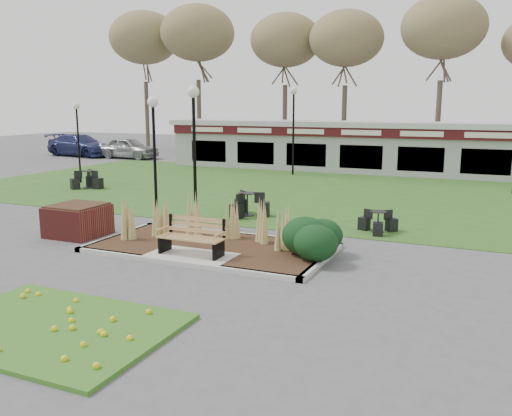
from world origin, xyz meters
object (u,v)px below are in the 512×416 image
at_px(lamp_post_mid_left, 77,125).
at_px(bistro_set_b, 247,208).
at_px(car_silver, 129,148).
at_px(park_bench, 193,236).
at_px(bistro_set_c, 378,225).
at_px(lamp_post_far_left, 294,111).
at_px(brick_planter, 78,220).
at_px(bistro_set_a, 88,182).
at_px(lamp_post_mid_right, 194,126).
at_px(car_blue, 80,145).
at_px(food_pavilion, 367,147).
at_px(car_black, 226,152).
at_px(lamp_post_near_left, 154,132).

relative_size(lamp_post_mid_left, bistro_set_b, 2.64).
height_order(bistro_set_b, car_silver, car_silver).
bearing_deg(park_bench, bistro_set_c, 52.03).
height_order(park_bench, lamp_post_far_left, lamp_post_far_left).
xyz_separation_m(brick_planter, bistro_set_c, (8.11, 4.00, -0.24)).
xyz_separation_m(lamp_post_mid_left, bistro_set_a, (1.61, -1.32, -2.59)).
relative_size(brick_planter, lamp_post_mid_right, 0.34).
height_order(brick_planter, bistro_set_a, brick_planter).
bearing_deg(car_blue, lamp_post_mid_left, -131.33).
xyz_separation_m(lamp_post_far_left, bistro_set_c, (7.15, -12.00, -3.26)).
bearing_deg(bistro_set_c, food_pavilion, 103.92).
xyz_separation_m(park_bench, bistro_set_b, (-0.98, 5.40, -0.30)).
xyz_separation_m(car_silver, car_black, (7.23, 1.43, -0.15)).
bearing_deg(park_bench, lamp_post_far_left, 101.62).
bearing_deg(lamp_post_mid_left, bistro_set_a, -39.38).
height_order(brick_planter, car_blue, car_blue).
bearing_deg(brick_planter, lamp_post_near_left, 59.43).
bearing_deg(lamp_post_near_left, car_blue, 136.80).
bearing_deg(car_silver, park_bench, -138.35).
relative_size(lamp_post_near_left, car_black, 1.09).
height_order(lamp_post_far_left, bistro_set_c, lamp_post_far_left).
distance_m(brick_planter, car_black, 22.24).
bearing_deg(bistro_set_a, car_blue, 132.67).
distance_m(lamp_post_mid_left, bistro_set_c, 16.74).
bearing_deg(car_blue, lamp_post_near_left, -126.10).
bearing_deg(brick_planter, park_bench, -9.69).
xyz_separation_m(lamp_post_mid_left, bistro_set_c, (15.82, -4.79, -2.65)).
bearing_deg(lamp_post_far_left, bistro_set_b, -77.77).
relative_size(lamp_post_far_left, car_blue, 0.84).
relative_size(brick_planter, lamp_post_far_left, 0.31).
relative_size(food_pavilion, car_black, 6.54).
bearing_deg(food_pavilion, lamp_post_mid_right, -95.80).
bearing_deg(bistro_set_b, car_black, 119.17).
relative_size(brick_planter, bistro_set_a, 0.98).
height_order(food_pavilion, lamp_post_near_left, lamp_post_near_left).
distance_m(lamp_post_mid_right, car_silver, 23.91).
bearing_deg(lamp_post_mid_left, lamp_post_mid_right, -31.91).
height_order(park_bench, lamp_post_near_left, lamp_post_near_left).
bearing_deg(lamp_post_mid_left, car_black, 82.04).
relative_size(lamp_post_mid_right, bistro_set_a, 2.88).
bearing_deg(brick_planter, bistro_set_c, 26.26).
bearing_deg(bistro_set_b, car_silver, 137.23).
bearing_deg(car_silver, car_black, -77.45).
bearing_deg(lamp_post_mid_right, food_pavilion, 84.20).
xyz_separation_m(food_pavilion, car_black, (-10.35, 2.46, -0.86)).
height_order(food_pavilion, bistro_set_c, food_pavilion).
height_order(park_bench, lamp_post_mid_left, lamp_post_mid_left).
bearing_deg(car_silver, lamp_post_mid_left, -152.63).
distance_m(food_pavilion, bistro_set_b, 14.40).
height_order(lamp_post_near_left, lamp_post_mid_right, lamp_post_mid_right).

